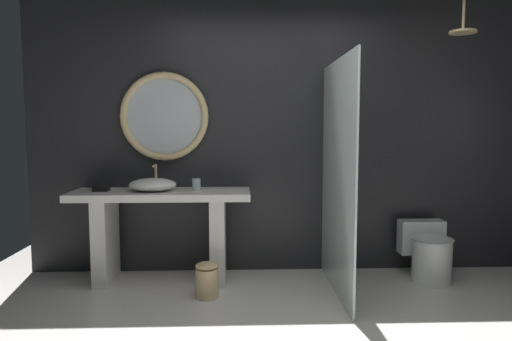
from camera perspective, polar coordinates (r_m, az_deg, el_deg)
name	(u,v)px	position (r m, az deg, el deg)	size (l,w,h in m)	color
back_wall_panel	(281,136)	(4.41, 3.20, 4.30)	(4.80, 0.10, 2.60)	#232326
vanity_counter	(162,223)	(4.20, -11.70, -6.43)	(1.58, 0.53, 0.82)	silver
vessel_sink	(153,185)	(4.14, -12.79, -1.73)	(0.42, 0.34, 0.23)	white
tumbler_cup	(196,184)	(4.12, -7.47, -1.74)	(0.08, 0.08, 0.11)	silver
tissue_box	(101,186)	(4.27, -18.81, -1.88)	(0.13, 0.12, 0.08)	black
round_wall_mirror	(164,116)	(4.36, -11.40, 6.66)	(0.82, 0.07, 0.82)	#D6B77F
shower_glass_panel	(337,178)	(3.83, 10.16, -0.88)	(0.02, 1.24, 1.94)	silver
rain_shower_head	(463,29)	(4.41, 24.48, 15.79)	(0.22, 0.22, 0.32)	#D6B77F
toilet	(428,252)	(4.49, 20.76, -9.56)	(0.41, 0.53, 0.51)	white
waste_bin	(207,280)	(3.83, -6.16, -13.44)	(0.19, 0.19, 0.29)	#D6B77F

